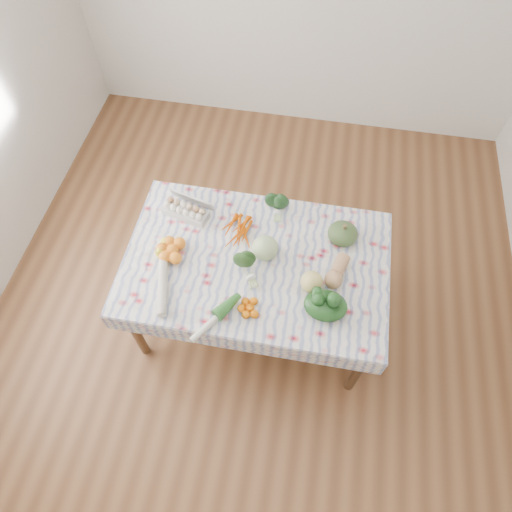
% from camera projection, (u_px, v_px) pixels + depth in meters
% --- Properties ---
extents(ground, '(4.50, 4.50, 0.00)m').
position_uv_depth(ground, '(256.00, 313.00, 3.50)').
color(ground, brown).
rests_on(ground, ground).
extents(dining_table, '(1.60, 1.00, 0.75)m').
position_uv_depth(dining_table, '(256.00, 268.00, 2.93)').
color(dining_table, brown).
rests_on(dining_table, ground).
extents(tablecloth, '(1.66, 1.06, 0.01)m').
position_uv_depth(tablecloth, '(256.00, 261.00, 2.86)').
color(tablecloth, silver).
rests_on(tablecloth, dining_table).
extents(egg_carton, '(0.33, 0.20, 0.08)m').
position_uv_depth(egg_carton, '(185.00, 211.00, 3.02)').
color(egg_carton, '#BBBBB5').
rests_on(egg_carton, tablecloth).
extents(carrot_bunch, '(0.25, 0.24, 0.04)m').
position_uv_depth(carrot_bunch, '(239.00, 231.00, 2.96)').
color(carrot_bunch, '#D55200').
rests_on(carrot_bunch, tablecloth).
extents(kale_bunch, '(0.16, 0.15, 0.12)m').
position_uv_depth(kale_bunch, '(278.00, 205.00, 3.02)').
color(kale_bunch, '#183B19').
rests_on(kale_bunch, tablecloth).
extents(kabocha_squash, '(0.20, 0.20, 0.13)m').
position_uv_depth(kabocha_squash, '(343.00, 234.00, 2.89)').
color(kabocha_squash, '#3B542A').
rests_on(kabocha_squash, tablecloth).
extents(cabbage, '(0.21, 0.21, 0.16)m').
position_uv_depth(cabbage, '(265.00, 248.00, 2.81)').
color(cabbage, '#A4BF82').
rests_on(cabbage, tablecloth).
extents(butternut_squash, '(0.17, 0.26, 0.11)m').
position_uv_depth(butternut_squash, '(337.00, 271.00, 2.76)').
color(butternut_squash, tan).
rests_on(butternut_squash, tablecloth).
extents(orange_cluster, '(0.27, 0.27, 0.08)m').
position_uv_depth(orange_cluster, '(172.00, 250.00, 2.85)').
color(orange_cluster, orange).
rests_on(orange_cluster, tablecloth).
extents(broccoli, '(0.20, 0.20, 0.11)m').
position_uv_depth(broccoli, '(248.00, 270.00, 2.76)').
color(broccoli, '#1F4217').
rests_on(broccoli, tablecloth).
extents(mandarin_cluster, '(0.20, 0.20, 0.05)m').
position_uv_depth(mandarin_cluster, '(250.00, 308.00, 2.66)').
color(mandarin_cluster, orange).
rests_on(mandarin_cluster, tablecloth).
extents(grapefruit, '(0.14, 0.14, 0.13)m').
position_uv_depth(grapefruit, '(312.00, 282.00, 2.70)').
color(grapefruit, '#D2C367').
rests_on(grapefruit, tablecloth).
extents(spinach_bag, '(0.32, 0.29, 0.11)m').
position_uv_depth(spinach_bag, '(326.00, 305.00, 2.63)').
color(spinach_bag, '#143714').
rests_on(spinach_bag, tablecloth).
extents(daikon, '(0.16, 0.41, 0.06)m').
position_uv_depth(daikon, '(163.00, 286.00, 2.73)').
color(daikon, beige).
rests_on(daikon, tablecloth).
extents(leek, '(0.24, 0.33, 0.04)m').
position_uv_depth(leek, '(215.00, 319.00, 2.63)').
color(leek, silver).
rests_on(leek, tablecloth).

